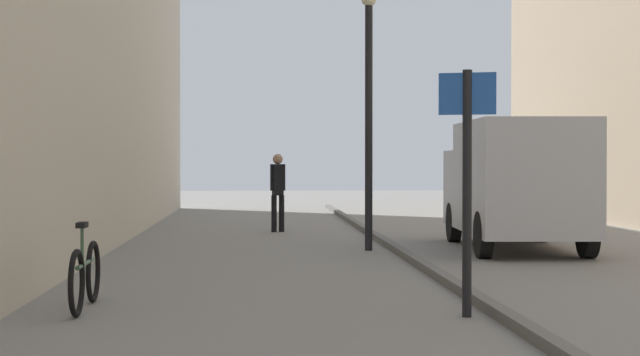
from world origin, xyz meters
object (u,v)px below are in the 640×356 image
object	(u,v)px
street_sign_post	(467,170)
lamp_post	(369,103)
bicycle_leaning	(85,275)
pedestrian_main_foreground	(278,187)
delivery_van	(515,181)

from	to	relation	value
street_sign_post	lamp_post	bearing A→B (deg)	-71.82
street_sign_post	lamp_post	distance (m)	7.62
street_sign_post	bicycle_leaning	size ratio (longest dim) A/B	1.47
pedestrian_main_foreground	bicycle_leaning	world-z (taller)	pedestrian_main_foreground
lamp_post	bicycle_leaning	bearing A→B (deg)	-120.38
pedestrian_main_foreground	lamp_post	xyz separation A→B (m)	(1.56, -4.74, 1.67)
bicycle_leaning	pedestrian_main_foreground	bearing A→B (deg)	77.93
street_sign_post	lamp_post	size ratio (longest dim) A/B	0.55
street_sign_post	lamp_post	world-z (taller)	lamp_post
pedestrian_main_foreground	bicycle_leaning	bearing A→B (deg)	-113.70
delivery_van	bicycle_leaning	xyz separation A→B (m)	(-6.70, -6.74, -0.89)
pedestrian_main_foreground	lamp_post	bearing A→B (deg)	-83.67
street_sign_post	delivery_van	bearing A→B (deg)	-91.99
pedestrian_main_foreground	street_sign_post	size ratio (longest dim) A/B	0.70
street_sign_post	bicycle_leaning	world-z (taller)	street_sign_post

